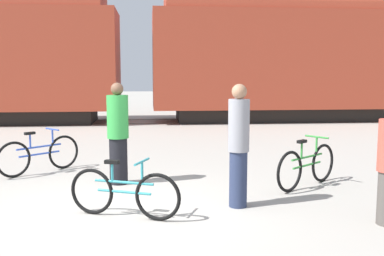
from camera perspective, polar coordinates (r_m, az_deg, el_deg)
ground_plane at (r=6.58m, az=-9.94°, el=-10.50°), size 80.00×80.00×0.00m
freight_train at (r=18.04m, az=-7.21°, el=10.46°), size 25.80×3.02×5.77m
rail_near at (r=17.40m, az=-7.13°, el=0.57°), size 37.80×0.07×0.01m
rail_far at (r=18.83m, az=-7.00°, el=1.07°), size 37.80×0.07×0.01m
bicycle_teal at (r=6.24m, az=-8.62°, el=-8.11°), size 1.53×0.67×0.81m
bicycle_blue at (r=9.33m, az=-18.77°, el=-3.21°), size 1.32×1.25×0.86m
bicycle_green at (r=8.04m, az=14.40°, el=-4.67°), size 1.39×1.10×0.86m
person_in_grey at (r=6.57m, az=5.94°, el=-2.16°), size 0.31×0.31×1.81m
person_in_green at (r=8.01m, az=-9.38°, el=-0.74°), size 0.38×0.38×1.80m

